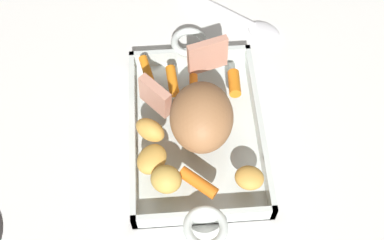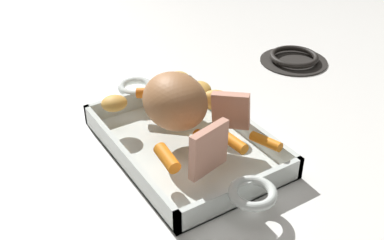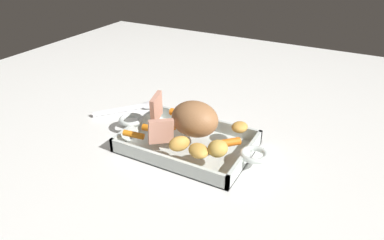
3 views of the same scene
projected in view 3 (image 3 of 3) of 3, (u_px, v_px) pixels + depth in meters
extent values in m
plane|color=white|center=(188.00, 147.00, 1.00)|extent=(2.32, 2.32, 0.00)
cube|color=silver|center=(188.00, 146.00, 1.00)|extent=(0.36, 0.25, 0.01)
cube|color=silver|center=(165.00, 163.00, 0.90)|extent=(0.36, 0.01, 0.04)
cube|color=silver|center=(206.00, 123.00, 1.08)|extent=(0.36, 0.01, 0.04)
cube|color=silver|center=(138.00, 127.00, 1.07)|extent=(0.01, 0.25, 0.04)
cube|color=silver|center=(245.00, 158.00, 0.92)|extent=(0.01, 0.25, 0.04)
torus|color=silver|center=(131.00, 120.00, 1.07)|extent=(0.08, 0.08, 0.02)
torus|color=silver|center=(254.00, 155.00, 0.90)|extent=(0.08, 0.08, 0.02)
ellipsoid|color=#A16C43|center=(195.00, 119.00, 0.95)|extent=(0.14, 0.12, 0.10)
cube|color=tan|center=(161.00, 131.00, 0.93)|extent=(0.06, 0.06, 0.07)
cube|color=tan|center=(156.00, 108.00, 1.04)|extent=(0.03, 0.08, 0.08)
cylinder|color=orange|center=(134.00, 135.00, 0.96)|extent=(0.06, 0.03, 0.02)
cylinder|color=orange|center=(167.00, 125.00, 1.01)|extent=(0.06, 0.02, 0.02)
cylinder|color=orange|center=(178.00, 113.00, 1.07)|extent=(0.06, 0.03, 0.03)
cylinder|color=orange|center=(228.00, 143.00, 0.92)|extent=(0.06, 0.07, 0.03)
cylinder|color=orange|center=(153.00, 129.00, 0.98)|extent=(0.07, 0.02, 0.02)
ellipsoid|color=gold|center=(199.00, 151.00, 0.88)|extent=(0.08, 0.07, 0.03)
ellipsoid|color=gold|center=(240.00, 127.00, 0.98)|extent=(0.06, 0.06, 0.03)
ellipsoid|color=gold|center=(179.00, 144.00, 0.90)|extent=(0.06, 0.07, 0.04)
ellipsoid|color=gold|center=(218.00, 149.00, 0.87)|extent=(0.07, 0.07, 0.04)
cylinder|color=white|center=(118.00, 110.00, 1.19)|extent=(0.12, 0.15, 0.02)
ellipsoid|color=white|center=(150.00, 105.00, 1.23)|extent=(0.09, 0.09, 0.02)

